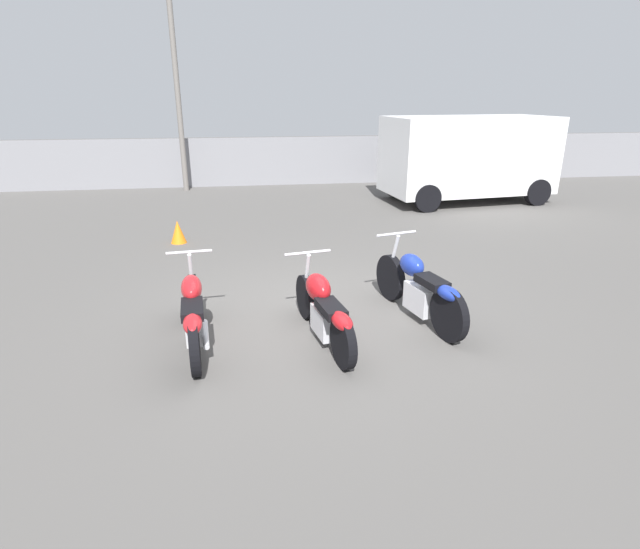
# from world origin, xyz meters

# --- Properties ---
(ground_plane) EXTENTS (60.00, 60.00, 0.00)m
(ground_plane) POSITION_xyz_m (0.00, 0.00, 0.00)
(ground_plane) COLOR #514F4C
(fence_back) EXTENTS (40.00, 0.04, 1.52)m
(fence_back) POSITION_xyz_m (0.00, 10.41, 0.76)
(fence_back) COLOR gray
(fence_back) RESTS_ON ground_plane
(light_pole_left) EXTENTS (0.70, 0.35, 7.24)m
(light_pole_left) POSITION_xyz_m (-2.71, 9.85, 4.30)
(light_pole_left) COLOR slate
(light_pole_left) RESTS_ON ground_plane
(motorcycle_slot_0) EXTENTS (0.56, 2.01, 1.00)m
(motorcycle_slot_0) POSITION_xyz_m (-1.57, -0.60, 0.42)
(motorcycle_slot_0) COLOR black
(motorcycle_slot_0) RESTS_ON ground_plane
(motorcycle_slot_1) EXTENTS (0.66, 1.95, 0.96)m
(motorcycle_slot_1) POSITION_xyz_m (-0.04, -0.70, 0.41)
(motorcycle_slot_1) COLOR black
(motorcycle_slot_1) RESTS_ON ground_plane
(motorcycle_slot_2) EXTENTS (0.75, 2.04, 1.03)m
(motorcycle_slot_2) POSITION_xyz_m (1.30, -0.27, 0.43)
(motorcycle_slot_2) COLOR black
(motorcycle_slot_2) RESTS_ON ground_plane
(parked_van) EXTENTS (4.63, 2.60, 2.27)m
(parked_van) POSITION_xyz_m (5.14, 7.01, 1.25)
(parked_van) COLOR white
(parked_van) RESTS_ON ground_plane
(traffic_cone_near) EXTENTS (0.31, 0.31, 0.45)m
(traffic_cone_near) POSITION_xyz_m (-2.28, 3.92, 0.23)
(traffic_cone_near) COLOR orange
(traffic_cone_near) RESTS_ON ground_plane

